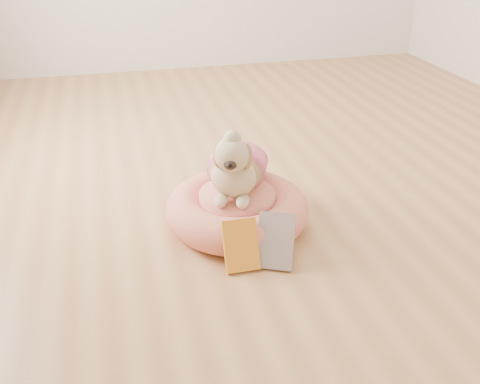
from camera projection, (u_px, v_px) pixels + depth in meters
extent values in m
plane|color=#AC7547|center=(290.00, 172.00, 2.86)|extent=(4.50, 4.50, 0.00)
cylinder|color=#D06351|center=(237.00, 215.00, 2.37)|extent=(0.46, 0.46, 0.10)
torus|color=#D06351|center=(237.00, 209.00, 2.35)|extent=(0.63, 0.63, 0.16)
cylinder|color=#D06351|center=(237.00, 201.00, 2.34)|extent=(0.33, 0.33, 0.09)
cube|color=gold|center=(241.00, 245.00, 2.07)|extent=(0.14, 0.12, 0.19)
cube|color=white|center=(275.00, 241.00, 2.09)|extent=(0.19, 0.18, 0.20)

